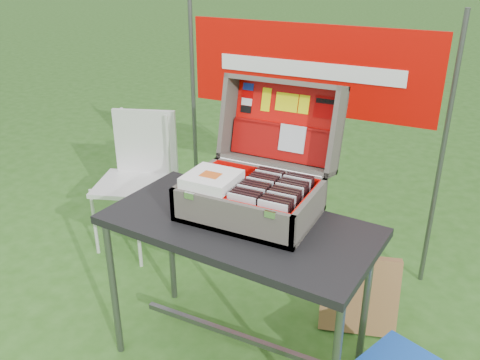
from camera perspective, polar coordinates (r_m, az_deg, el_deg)
The scene contains 94 objects.
ground at distance 2.93m, azimuth -1.39°, elevation -17.86°, with size 80.00×80.00×0.00m, color #2E611A.
table at distance 2.61m, azimuth -0.14°, elevation -12.48°, with size 1.28×0.64×0.80m, color black, non-canonical shape.
table_top at distance 2.41m, azimuth -0.15°, elevation -5.19°, with size 1.28×0.64×0.04m, color black.
table_leg_fl at distance 2.73m, azimuth -13.98°, elevation -12.10°, with size 0.04×0.04×0.76m, color #59595B.
table_leg_bl at distance 3.06m, azimuth -7.73°, elevation -7.12°, with size 0.04×0.04×0.76m, color #59595B.
table_leg_br at distance 2.68m, azimuth 13.98°, elevation -12.83°, with size 0.04×0.04×0.76m, color #59595B.
table_brace at distance 2.79m, azimuth -0.14°, elevation -17.11°, with size 1.13×0.03×0.03m, color #59595B.
suitcase at distance 2.39m, azimuth 1.81°, elevation 2.77°, with size 0.62×0.60×0.58m, color #635D4F, non-canonical shape.
suitcase_base_bottom at distance 2.46m, azimuth 1.13°, elevation -3.68°, with size 0.62×0.44×0.02m, color #635D4F.
suitcase_base_wall_front at distance 2.26m, azimuth -1.16°, elevation -4.32°, with size 0.62×0.02×0.17m, color #635D4F.
suitcase_base_wall_back at distance 2.59m, azimuth 3.15°, elevation -0.36°, with size 0.62×0.02×0.17m, color #635D4F.
suitcase_base_wall_left at distance 2.55m, azimuth -4.89°, elevation -0.86°, with size 0.02×0.44×0.17m, color #635D4F.
suitcase_base_wall_right at distance 2.33m, azimuth 7.79°, elevation -3.66°, with size 0.02×0.44×0.17m, color #635D4F.
suitcase_liner_floor at distance 2.45m, azimuth 1.14°, elevation -3.37°, with size 0.57×0.39×0.01m, color #EC0C00.
suitcase_latch_left at distance 2.30m, azimuth -5.70°, elevation -1.77°, with size 0.05×0.01×0.03m, color silver.
suitcase_latch_right at distance 2.14m, azimuth 3.41°, elevation -3.89°, with size 0.05×0.01×0.03m, color silver.
suitcase_hinge at distance 2.57m, azimuth 3.30°, elevation 1.42°, with size 0.02×0.02×0.56m, color silver.
suitcase_lid_back at distance 2.69m, azimuth 5.14°, elevation 6.42°, with size 0.62×0.44×0.02m, color #635D4F.
suitcase_lid_rim_far at distance 2.61m, azimuth 5.16°, elevation 10.91°, with size 0.62×0.02×0.17m, color #635D4F.
suitcase_lid_rim_near at distance 2.65m, azimuth 4.02°, elevation 1.89°, with size 0.62×0.02×0.17m, color #635D4F.
suitcase_lid_rim_left at distance 2.74m, azimuth -1.22°, elevation 7.25°, with size 0.02×0.44×0.17m, color #635D4F.
suitcase_lid_rim_right at distance 2.53m, azimuth 10.84°, elevation 5.34°, with size 0.02×0.44×0.17m, color #635D4F.
suitcase_lid_liner at distance 2.67m, azimuth 5.02°, elevation 6.41°, with size 0.57×0.39×0.01m, color #EC0C00.
suitcase_liner_wall_front at distance 2.26m, azimuth -0.98°, elevation -3.89°, with size 0.57×0.01×0.14m, color #EC0C00.
suitcase_liner_wall_back at distance 2.58m, azimuth 3.02°, elevation -0.24°, with size 0.57×0.01×0.14m, color #EC0C00.
suitcase_liner_wall_left at distance 2.54m, azimuth -4.60°, elevation -0.68°, with size 0.01×0.39×0.14m, color #EC0C00.
suitcase_liner_wall_right at distance 2.32m, azimuth 7.45°, elevation -3.32°, with size 0.01×0.39×0.14m, color #EC0C00.
suitcase_lid_pocket at distance 2.66m, azimuth 4.59°, elevation 4.20°, with size 0.55×0.18×0.03m, color #920908.
suitcase_pocket_edge at distance 2.65m, azimuth 4.78°, elevation 6.07°, with size 0.54×0.02×0.02m, color #920908.
suitcase_pocket_cd at distance 2.62m, azimuth 5.88°, elevation 4.65°, with size 0.14×0.14×0.01m, color silver.
lid_sticker_cc_a at distance 2.74m, azimuth 0.94°, elevation 10.43°, with size 0.06×0.04×0.00m, color #1933B2.
lid_sticker_cc_b at distance 2.75m, azimuth 0.85°, elevation 9.60°, with size 0.06×0.04×0.00m, color #BF0000.
lid_sticker_cc_c at distance 2.75m, azimuth 0.76°, elevation 8.77°, with size 0.06×0.04×0.00m, color white.
lid_sticker_cc_d at distance 2.75m, azimuth 0.66°, elevation 7.94°, with size 0.06×0.04×0.00m, color black.
lid_card_neon_tall at distance 2.70m, azimuth 2.95°, elevation 9.00°, with size 0.05×0.12×0.00m, color #E9EE0B.
lid_card_neon_main at distance 2.66m, azimuth 5.26°, elevation 8.68°, with size 0.12×0.09×0.00m, color #E9EE0B.
lid_card_neon_small at distance 2.63m, azimuth 7.19°, elevation 8.40°, with size 0.06×0.09×0.00m, color #E9EE0B.
lid_sticker_band at distance 2.59m, azimuth 9.50°, elevation 8.05°, with size 0.11×0.11×0.00m, color #BF0000.
lid_sticker_band_bar at distance 2.59m, azimuth 9.59°, elevation 8.71°, with size 0.10×0.02×0.00m, color black.
cd_left_0 at distance 2.26m, azimuth 0.15°, elevation -3.56°, with size 0.14×0.01×0.16m, color silver.
cd_left_1 at distance 2.28m, azimuth 0.42°, elevation -3.30°, with size 0.14×0.01×0.16m, color black.
cd_left_2 at distance 2.30m, azimuth 0.69°, elevation -3.05°, with size 0.14×0.01×0.16m, color black.
cd_left_3 at distance 2.32m, azimuth 0.96°, elevation -2.80°, with size 0.14×0.01×0.16m, color black.
cd_left_4 at distance 2.34m, azimuth 1.22°, elevation -2.56°, with size 0.14×0.01×0.16m, color silver.
cd_left_5 at distance 2.36m, azimuth 1.47°, elevation -2.32°, with size 0.14×0.01×0.16m, color black.
cd_left_6 at distance 2.38m, azimuth 1.72°, elevation -2.08°, with size 0.14×0.01×0.16m, color black.
cd_left_7 at distance 2.40m, azimuth 1.97°, elevation -1.85°, with size 0.14×0.01×0.16m, color black.
cd_left_8 at distance 2.42m, azimuth 2.21°, elevation -1.62°, with size 0.14×0.01×0.16m, color silver.
cd_left_9 at distance 2.44m, azimuth 2.45°, elevation -1.40°, with size 0.14×0.01×0.16m, color black.
cd_left_10 at distance 2.46m, azimuth 2.69°, elevation -1.18°, with size 0.14×0.01×0.16m, color black.
cd_left_11 at distance 2.48m, azimuth 2.92°, elevation -0.96°, with size 0.14×0.01×0.16m, color black.
cd_left_12 at distance 2.50m, azimuth 3.15°, elevation -0.75°, with size 0.14×0.01×0.16m, color silver.
cd_left_13 at distance 2.52m, azimuth 3.37°, elevation -0.54°, with size 0.14×0.01×0.16m, color black.
cd_left_14 at distance 2.54m, azimuth 3.59°, elevation -0.33°, with size 0.14×0.01×0.16m, color black.
cd_right_0 at distance 2.20m, azimuth 3.63°, elevation -4.37°, with size 0.14×0.01×0.16m, color silver.
cd_right_1 at distance 2.22m, azimuth 3.88°, elevation -4.10°, with size 0.14×0.01×0.16m, color black.
cd_right_2 at distance 2.24m, azimuth 4.13°, elevation -3.83°, with size 0.14×0.01×0.16m, color black.
cd_right_3 at distance 2.26m, azimuth 4.37°, elevation -3.57°, with size 0.14×0.01×0.16m, color black.
cd_right_4 at distance 2.28m, azimuth 4.60°, elevation -3.31°, with size 0.14×0.01×0.16m, color silver.
cd_right_5 at distance 2.30m, azimuth 4.84°, elevation -3.06°, with size 0.14×0.01×0.16m, color black.
cd_right_6 at distance 2.32m, azimuth 5.06°, elevation -2.81°, with size 0.14×0.01×0.16m, color black.
cd_right_7 at distance 2.34m, azimuth 5.29°, elevation -2.57°, with size 0.14×0.01×0.16m, color black.
cd_right_8 at distance 2.36m, azimuth 5.51°, elevation -2.33°, with size 0.14×0.01×0.16m, color silver.
cd_right_9 at distance 2.38m, azimuth 5.72°, elevation -2.09°, with size 0.14×0.01×0.16m, color black.
cd_right_10 at distance 2.41m, azimuth 5.94°, elevation -1.86°, with size 0.14×0.01×0.16m, color black.
cd_right_11 at distance 2.43m, azimuth 6.14°, elevation -1.64°, with size 0.14×0.01×0.16m, color black.
cd_right_12 at distance 2.45m, azimuth 6.35°, elevation -1.41°, with size 0.14×0.01×0.16m, color silver.
cd_right_13 at distance 2.47m, azimuth 6.55°, elevation -1.19°, with size 0.14×0.01×0.16m, color black.
cd_right_14 at distance 2.49m, azimuth 6.75°, elevation -0.98°, with size 0.14×0.01×0.16m, color black.
songbook_0 at distance 2.39m, azimuth -3.17°, elevation -0.39°, with size 0.23×0.23×0.01m, color white.
songbook_1 at distance 2.39m, azimuth -3.17°, elevation -0.28°, with size 0.23×0.23×0.01m, color white.
songbook_2 at distance 2.38m, azimuth -3.18°, elevation -0.17°, with size 0.23×0.23×0.01m, color white.
songbook_3 at distance 2.38m, azimuth -3.18°, elevation -0.06°, with size 0.23×0.23×0.01m, color white.
songbook_4 at distance 2.38m, azimuth -3.18°, elevation 0.05°, with size 0.23×0.23×0.01m, color white.
songbook_5 at distance 2.38m, azimuth -3.19°, elevation 0.16°, with size 0.23×0.23×0.01m, color white.
songbook_6 at distance 2.38m, azimuth -3.19°, elevation 0.27°, with size 0.23×0.23×0.01m, color white.
songbook_7 at distance 2.37m, azimuth -3.19°, elevation 0.38°, with size 0.23×0.23×0.01m, color white.
songbook_8 at distance 2.37m, azimuth -3.19°, elevation 0.49°, with size 0.23×0.23×0.01m, color white.
songbook_9 at distance 2.37m, azimuth -3.20°, elevation 0.60°, with size 0.23×0.23×0.01m, color white.
songbook_graphic at distance 2.36m, azimuth -3.32°, elevation 0.60°, with size 0.09×0.07×0.00m, color #D85919.
chair at distance 3.59m, azimuth -12.23°, elevation -0.65°, with size 0.44×0.49×0.98m, color silver, non-canonical shape.
chair_seat at distance 3.58m, azimuth -12.25°, elevation -0.49°, with size 0.44×0.44×0.03m, color silver.
chair_backrest at distance 3.64m, azimuth -10.55°, elevation 4.24°, with size 0.44×0.03×0.47m, color silver.
chair_leg_fl at distance 3.68m, azimuth -16.02°, elevation -4.56°, with size 0.02×0.02×0.50m, color silver.
chair_leg_fr at distance 3.46m, azimuth -11.34°, elevation -6.01°, with size 0.02×0.02×0.50m, color silver.
chair_leg_bl at distance 3.93m, azimuth -12.41°, elevation -2.24°, with size 0.02×0.02×0.50m, color silver.
chair_leg_br at distance 3.72m, azimuth -7.84°, elevation -3.44°, with size 0.02×0.02×0.50m, color silver.
chair_upright_left at distance 3.76m, azimuth -12.85°, elevation 4.49°, with size 0.02×0.02×0.47m, color silver.
chair_upright_right at distance 3.54m, azimuth -8.08°, elevation 3.63°, with size 0.02×0.02×0.47m, color silver.
cardboard_box at distance 2.97m, azimuth 13.25°, elevation -12.39°, with size 0.42×0.07×0.45m, color olive.
banner_post_left at distance 3.72m, azimuth -5.16°, elevation 6.75°, with size 0.03×0.03×1.70m, color #59595B.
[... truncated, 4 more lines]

